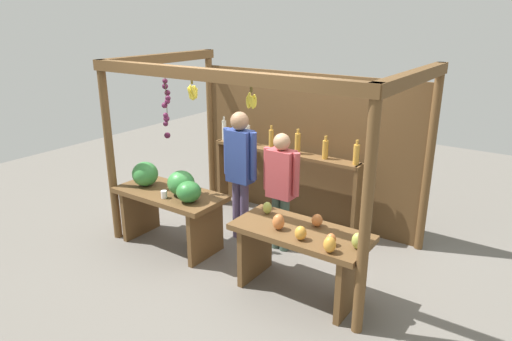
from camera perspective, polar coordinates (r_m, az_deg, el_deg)
The scene contains 7 objects.
ground_plane at distance 5.91m, azimuth 1.06°, elevation -8.82°, with size 12.00×12.00×0.00m, color slate.
market_stall at distance 5.80m, azimuth 3.54°, elevation 4.47°, with size 3.41×2.01×2.25m.
fruit_counter_left at distance 5.65m, azimuth -10.64°, elevation -3.04°, with size 1.38×0.64×1.01m.
fruit_counter_right at distance 4.69m, azimuth 5.63°, elevation -9.19°, with size 1.38×0.65×0.87m.
bottle_shelf_unit at distance 6.24m, azimuth 3.52°, elevation 0.67°, with size 2.19×0.22×1.35m.
vendor_man at distance 5.65m, azimuth -1.98°, elevation 0.75°, with size 0.48×0.22×1.65m.
vendor_woman at distance 5.42m, azimuth 3.11°, elevation -1.52°, with size 0.48×0.20×1.46m.
Camera 1 is at (2.90, -4.37, 2.74)m, focal length 32.38 mm.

